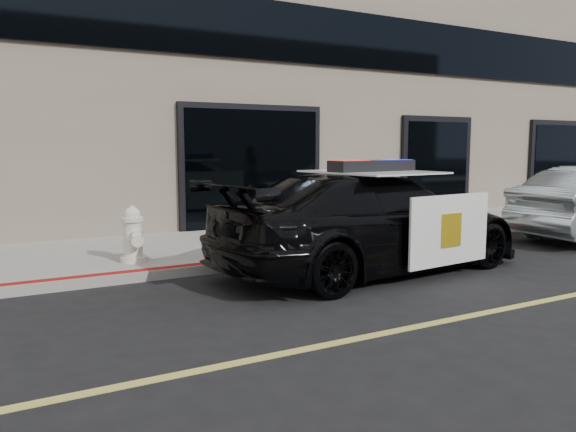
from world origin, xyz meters
TOP-DOWN VIEW (x-y plane):
  - ground at (0.00, 0.00)m, footprint 120.00×120.00m
  - sidewalk_n at (0.00, 5.25)m, footprint 60.00×3.50m
  - building_n at (0.00, 10.50)m, footprint 60.00×7.00m
  - police_car at (-1.08, 2.47)m, footprint 3.16×5.73m
  - fire_hydrant at (-4.35, 4.24)m, footprint 0.40×0.56m

SIDE VIEW (x-z plane):
  - ground at x=0.00m, z-range 0.00..0.00m
  - sidewalk_n at x=0.00m, z-range 0.00..0.15m
  - fire_hydrant at x=-4.35m, z-range 0.12..1.01m
  - police_car at x=-1.08m, z-range -0.09..1.65m
  - building_n at x=0.00m, z-range 0.00..12.00m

